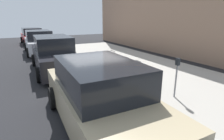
{
  "coord_description": "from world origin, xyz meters",
  "views": [
    {
      "loc": [
        -7.7,
        3.18,
        2.58
      ],
      "look_at": [
        -2.01,
        0.11,
        0.68
      ],
      "focal_mm": 28.66,
      "sensor_mm": 36.0,
      "label": 1
    }
  ],
  "objects_px": {
    "suitcase_black_4": "(118,65)",
    "parked_car_white_2": "(39,42)",
    "suitcase_olive_5": "(113,63)",
    "suitcase_navy_3": "(125,69)",
    "fire_hydrant": "(103,58)",
    "bollard_post": "(97,57)",
    "suitcase_silver_1": "(138,75)",
    "suitcase_maroon_2": "(132,71)",
    "parked_car_red_3": "(32,36)",
    "parking_meter": "(177,72)",
    "suitcase_teal_0": "(147,80)",
    "parked_car_charcoal_1": "(54,55)",
    "parked_car_beige_0": "(100,97)"
  },
  "relations": [
    {
      "from": "bollard_post",
      "to": "parked_car_beige_0",
      "type": "height_order",
      "value": "parked_car_beige_0"
    },
    {
      "from": "suitcase_black_4",
      "to": "parked_car_beige_0",
      "type": "xyz_separation_m",
      "value": [
        -3.3,
        2.45,
        0.29
      ]
    },
    {
      "from": "suitcase_navy_3",
      "to": "parked_car_white_2",
      "type": "xyz_separation_m",
      "value": [
        8.22,
        2.45,
        0.35
      ]
    },
    {
      "from": "fire_hydrant",
      "to": "suitcase_olive_5",
      "type": "bearing_deg",
      "value": -176.83
    },
    {
      "from": "suitcase_maroon_2",
      "to": "parked_car_red_3",
      "type": "distance_m",
      "value": 14.54
    },
    {
      "from": "suitcase_olive_5",
      "to": "parking_meter",
      "type": "distance_m",
      "value": 3.8
    },
    {
      "from": "suitcase_black_4",
      "to": "fire_hydrant",
      "type": "xyz_separation_m",
      "value": [
        1.54,
        0.04,
        0.04
      ]
    },
    {
      "from": "suitcase_teal_0",
      "to": "suitcase_olive_5",
      "type": "relative_size",
      "value": 0.88
    },
    {
      "from": "suitcase_navy_3",
      "to": "parked_car_white_2",
      "type": "height_order",
      "value": "parked_car_white_2"
    },
    {
      "from": "suitcase_maroon_2",
      "to": "bollard_post",
      "type": "bearing_deg",
      "value": 3.69
    },
    {
      "from": "suitcase_navy_3",
      "to": "fire_hydrant",
      "type": "relative_size",
      "value": 1.17
    },
    {
      "from": "suitcase_navy_3",
      "to": "parked_car_beige_0",
      "type": "height_order",
      "value": "parked_car_beige_0"
    },
    {
      "from": "parked_car_charcoal_1",
      "to": "suitcase_navy_3",
      "type": "bearing_deg",
      "value": -137.88
    },
    {
      "from": "suitcase_maroon_2",
      "to": "fire_hydrant",
      "type": "height_order",
      "value": "suitcase_maroon_2"
    },
    {
      "from": "suitcase_teal_0",
      "to": "suitcase_black_4",
      "type": "xyz_separation_m",
      "value": [
        2.12,
        -0.03,
        0.06
      ]
    },
    {
      "from": "suitcase_silver_1",
      "to": "suitcase_maroon_2",
      "type": "xyz_separation_m",
      "value": [
        0.52,
        -0.07,
        0.03
      ]
    },
    {
      "from": "suitcase_teal_0",
      "to": "fire_hydrant",
      "type": "height_order",
      "value": "suitcase_teal_0"
    },
    {
      "from": "suitcase_navy_3",
      "to": "bollard_post",
      "type": "relative_size",
      "value": 1.27
    },
    {
      "from": "fire_hydrant",
      "to": "parked_car_charcoal_1",
      "type": "bearing_deg",
      "value": 75.42
    },
    {
      "from": "suitcase_navy_3",
      "to": "fire_hydrant",
      "type": "xyz_separation_m",
      "value": [
        2.08,
        0.04,
        0.08
      ]
    },
    {
      "from": "suitcase_silver_1",
      "to": "suitcase_teal_0",
      "type": "bearing_deg",
      "value": -176.48
    },
    {
      "from": "parked_car_red_3",
      "to": "parking_meter",
      "type": "bearing_deg",
      "value": -170.81
    },
    {
      "from": "suitcase_black_4",
      "to": "parked_car_red_3",
      "type": "height_order",
      "value": "parked_car_red_3"
    },
    {
      "from": "suitcase_black_4",
      "to": "parked_car_white_2",
      "type": "distance_m",
      "value": 8.07
    },
    {
      "from": "suitcase_navy_3",
      "to": "parking_meter",
      "type": "xyz_separation_m",
      "value": [
        -2.65,
        -0.21,
        0.53
      ]
    },
    {
      "from": "suitcase_maroon_2",
      "to": "parked_car_white_2",
      "type": "bearing_deg",
      "value": 15.7
    },
    {
      "from": "suitcase_teal_0",
      "to": "bollard_post",
      "type": "bearing_deg",
      "value": 2.25
    },
    {
      "from": "parked_car_charcoal_1",
      "to": "parked_car_white_2",
      "type": "bearing_deg",
      "value": 0.0
    },
    {
      "from": "parked_car_beige_0",
      "to": "suitcase_silver_1",
      "type": "bearing_deg",
      "value": -54.36
    },
    {
      "from": "suitcase_olive_5",
      "to": "parked_car_charcoal_1",
      "type": "relative_size",
      "value": 0.19
    },
    {
      "from": "suitcase_teal_0",
      "to": "parking_meter",
      "type": "height_order",
      "value": "parking_meter"
    },
    {
      "from": "suitcase_teal_0",
      "to": "parked_car_charcoal_1",
      "type": "height_order",
      "value": "parked_car_charcoal_1"
    },
    {
      "from": "suitcase_silver_1",
      "to": "suitcase_maroon_2",
      "type": "distance_m",
      "value": 0.52
    },
    {
      "from": "parking_meter",
      "to": "parked_car_charcoal_1",
      "type": "height_order",
      "value": "parked_car_charcoal_1"
    },
    {
      "from": "suitcase_silver_1",
      "to": "parked_car_red_3",
      "type": "distance_m",
      "value": 15.04
    },
    {
      "from": "fire_hydrant",
      "to": "bollard_post",
      "type": "height_order",
      "value": "fire_hydrant"
    },
    {
      "from": "suitcase_olive_5",
      "to": "parked_car_white_2",
      "type": "height_order",
      "value": "parked_car_white_2"
    },
    {
      "from": "parked_car_charcoal_1",
      "to": "suitcase_teal_0",
      "type": "bearing_deg",
      "value": -150.54
    },
    {
      "from": "suitcase_teal_0",
      "to": "suitcase_maroon_2",
      "type": "distance_m",
      "value": 1.05
    },
    {
      "from": "suitcase_teal_0",
      "to": "bollard_post",
      "type": "height_order",
      "value": "suitcase_teal_0"
    },
    {
      "from": "suitcase_black_4",
      "to": "parked_car_white_2",
      "type": "height_order",
      "value": "parked_car_white_2"
    },
    {
      "from": "suitcase_silver_1",
      "to": "parked_car_beige_0",
      "type": "height_order",
      "value": "parked_car_beige_0"
    },
    {
      "from": "fire_hydrant",
      "to": "parked_car_white_2",
      "type": "distance_m",
      "value": 6.6
    },
    {
      "from": "suitcase_maroon_2",
      "to": "suitcase_black_4",
      "type": "xyz_separation_m",
      "value": [
        1.07,
        0.01,
        -0.01
      ]
    },
    {
      "from": "suitcase_maroon_2",
      "to": "bollard_post",
      "type": "xyz_separation_m",
      "value": [
        3.09,
        0.2,
        -0.01
      ]
    },
    {
      "from": "suitcase_silver_1",
      "to": "suitcase_maroon_2",
      "type": "relative_size",
      "value": 1.18
    },
    {
      "from": "parking_meter",
      "to": "parked_car_white_2",
      "type": "relative_size",
      "value": 0.27
    },
    {
      "from": "suitcase_silver_1",
      "to": "fire_hydrant",
      "type": "distance_m",
      "value": 3.13
    },
    {
      "from": "suitcase_maroon_2",
      "to": "suitcase_navy_3",
      "type": "bearing_deg",
      "value": 0.9
    },
    {
      "from": "suitcase_navy_3",
      "to": "parked_car_red_3",
      "type": "xyz_separation_m",
      "value": [
        13.8,
        2.45,
        0.31
      ]
    }
  ]
}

